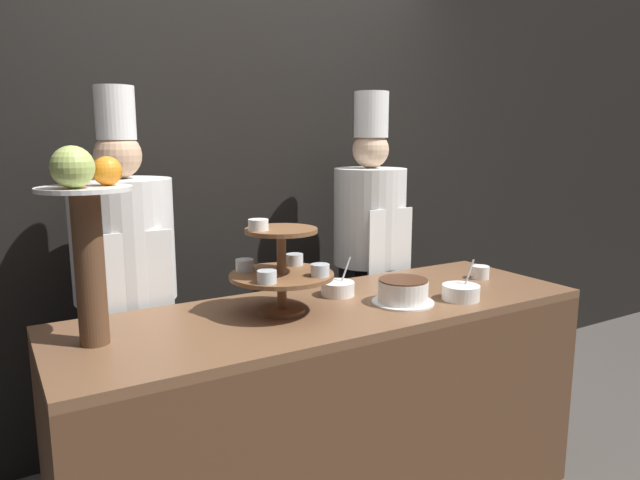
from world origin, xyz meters
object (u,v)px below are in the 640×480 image
at_px(serving_bowl_near, 461,292).
at_px(tiered_stand, 281,266).
at_px(chef_left, 126,284).
at_px(chef_center_left, 369,248).
at_px(serving_bowl_far, 338,288).
at_px(cup_white, 480,272).
at_px(fruit_pedestal, 85,219).
at_px(cake_round, 403,292).

bearing_deg(serving_bowl_near, tiered_stand, 162.60).
bearing_deg(chef_left, chef_center_left, 0.00).
bearing_deg(chef_center_left, serving_bowl_far, -136.86).
xyz_separation_m(cup_white, chef_center_left, (-0.24, 0.57, 0.04)).
relative_size(serving_bowl_far, chef_left, 0.09).
distance_m(tiered_stand, fruit_pedestal, 0.71).
height_order(tiered_stand, serving_bowl_near, tiered_stand).
bearing_deg(cake_round, cup_white, 12.99).
bearing_deg(serving_bowl_far, fruit_pedestal, -174.94).
relative_size(tiered_stand, serving_bowl_far, 2.46).
xyz_separation_m(fruit_pedestal, serving_bowl_near, (1.38, -0.23, -0.38)).
bearing_deg(serving_bowl_near, cake_round, 160.69).
relative_size(cup_white, serving_bowl_far, 0.51).
relative_size(fruit_pedestal, chef_left, 0.36).
distance_m(cup_white, chef_left, 1.60).
bearing_deg(serving_bowl_far, serving_bowl_near, -38.23).
xyz_separation_m(cake_round, chef_left, (-0.93, 0.70, -0.00)).
relative_size(serving_bowl_near, chef_center_left, 0.09).
bearing_deg(chef_left, cake_round, -37.03).
relative_size(tiered_stand, cake_round, 1.58).
distance_m(fruit_pedestal, serving_bowl_near, 1.45).
xyz_separation_m(tiered_stand, chef_left, (-0.45, 0.56, -0.14)).
bearing_deg(serving_bowl_far, chef_left, 148.53).
bearing_deg(chef_center_left, tiered_stand, -145.48).
bearing_deg(tiered_stand, serving_bowl_far, 16.20).
bearing_deg(fruit_pedestal, serving_bowl_far, 5.06).
height_order(fruit_pedestal, chef_center_left, chef_center_left).
height_order(tiered_stand, chef_left, chef_left).
height_order(tiered_stand, chef_center_left, chef_center_left).
relative_size(cake_round, chef_left, 0.14).
distance_m(serving_bowl_near, serving_bowl_far, 0.51).
height_order(chef_left, chef_center_left, chef_center_left).
bearing_deg(chef_center_left, serving_bowl_near, -97.31).
xyz_separation_m(tiered_stand, chef_center_left, (0.81, 0.56, -0.11)).
bearing_deg(cake_round, chef_center_left, 64.28).
height_order(cake_round, cup_white, cake_round).
bearing_deg(fruit_pedestal, cake_round, -7.14).
bearing_deg(cup_white, fruit_pedestal, 179.62).
bearing_deg(serving_bowl_near, serving_bowl_far, 141.77).
bearing_deg(serving_bowl_far, tiered_stand, -163.80).
bearing_deg(cup_white, chef_left, 159.32).
xyz_separation_m(serving_bowl_near, chef_center_left, (0.10, 0.78, 0.04)).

